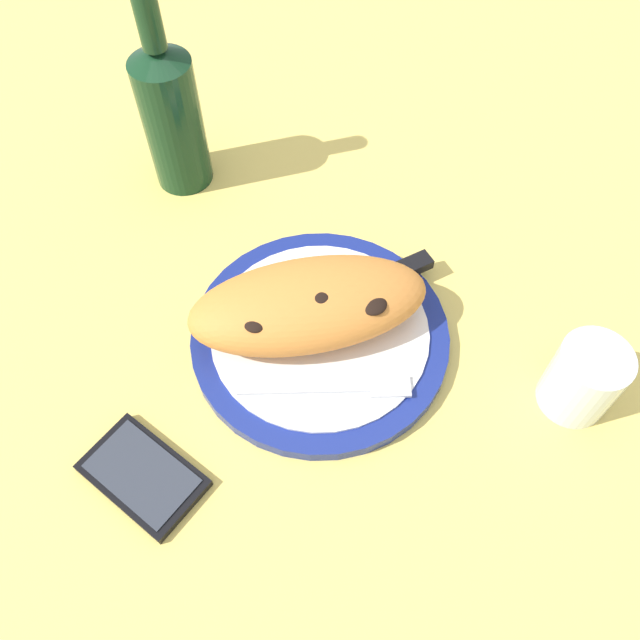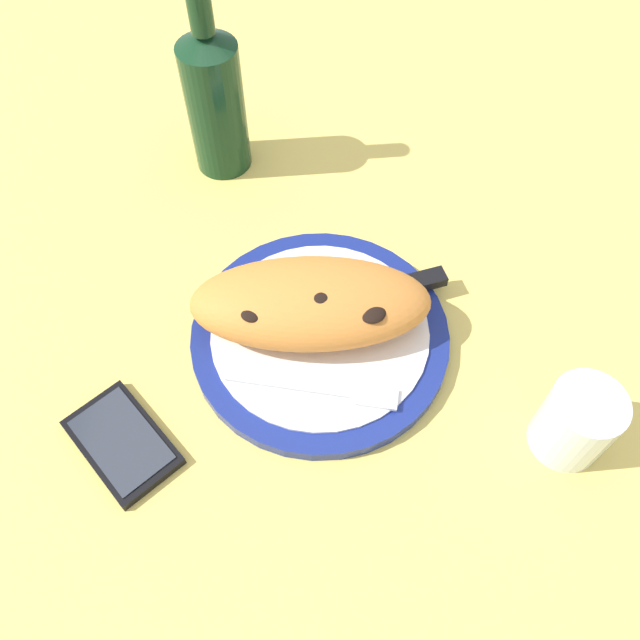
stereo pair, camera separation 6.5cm
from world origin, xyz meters
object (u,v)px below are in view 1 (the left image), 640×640
at_px(calzone, 309,305).
at_px(fork, 341,388).
at_px(plate, 320,335).
at_px(knife, 371,285).
at_px(wine_bottle, 171,114).
at_px(water_glass, 582,381).
at_px(smartphone, 143,475).

distance_m(calzone, fork, 0.09).
xyz_separation_m(plate, fork, (0.01, -0.07, 0.01)).
bearing_deg(calzone, plate, -47.64).
relative_size(knife, wine_bottle, 0.85).
height_order(plate, fork, fork).
distance_m(water_glass, wine_bottle, 0.53).
bearing_deg(water_glass, calzone, 156.14).
xyz_separation_m(fork, knife, (0.05, 0.12, 0.00)).
xyz_separation_m(smartphone, wine_bottle, (0.04, 0.39, 0.09)).
height_order(calzone, wine_bottle, wine_bottle).
bearing_deg(wine_bottle, plate, -62.27).
relative_size(fork, water_glass, 2.08).
height_order(fork, wine_bottle, wine_bottle).
relative_size(calzone, wine_bottle, 1.02).
height_order(knife, wine_bottle, wine_bottle).
height_order(plate, knife, knife).
height_order(smartphone, water_glass, water_glass).
height_order(plate, water_glass, water_glass).
height_order(calzone, smartphone, calzone).
height_order(knife, smartphone, knife).
height_order(plate, smartphone, plate).
bearing_deg(plate, calzone, 132.36).
height_order(calzone, knife, calzone).
relative_size(knife, smartphone, 1.62).
bearing_deg(water_glass, wine_bottle, 136.25).
bearing_deg(knife, water_glass, -39.52).
relative_size(plate, fork, 1.58).
relative_size(calzone, smartphone, 1.95).
xyz_separation_m(knife, wine_bottle, (-0.20, 0.21, 0.07)).
height_order(calzone, water_glass, calzone).
xyz_separation_m(plate, smartphone, (-0.18, -0.13, -0.00)).
bearing_deg(water_glass, fork, 172.57).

